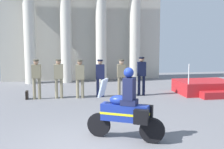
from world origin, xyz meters
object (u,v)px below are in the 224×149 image
officer_in_row_1 (59,75)px  officer_in_row_2 (80,76)px  motorcycle_with_rider (127,110)px  reviewing_stand (204,87)px  officer_in_row_0 (36,76)px  officer_in_row_5 (142,73)px  briefcase_on_ground (27,95)px  officer_in_row_3 (100,75)px  officer_in_row_4 (122,75)px

officer_in_row_1 → officer_in_row_2: bearing=176.3°
motorcycle_with_rider → officer_in_row_2: bearing=-51.6°
reviewing_stand → officer_in_row_0: (-7.74, 0.05, 0.72)m
officer_in_row_5 → motorcycle_with_rider: motorcycle_with_rider is taller
officer_in_row_0 → motorcycle_with_rider: (2.75, -5.51, -0.22)m
officer_in_row_2 → briefcase_on_ground: size_ratio=4.67×
officer_in_row_3 → briefcase_on_ground: (-3.19, 0.08, -0.81)m
officer_in_row_1 → motorcycle_with_rider: 5.83m
officer_in_row_0 → motorcycle_with_rider: bearing=120.3°
officer_in_row_1 → motorcycle_with_rider: bearing=111.9°
briefcase_on_ground → officer_in_row_5: bearing=-0.6°
officer_in_row_1 → officer_in_row_3: bearing=-177.1°
officer_in_row_2 → officer_in_row_5: size_ratio=0.95×
officer_in_row_1 → officer_in_row_4: (2.76, -0.17, -0.02)m
motorcycle_with_rider → briefcase_on_ground: 6.46m
reviewing_stand → officer_in_row_3: bearing=179.5°
officer_in_row_3 → officer_in_row_2: bearing=9.6°
officer_in_row_0 → officer_in_row_2: (1.85, -0.10, -0.02)m
reviewing_stand → motorcycle_with_rider: motorcycle_with_rider is taller
officer_in_row_0 → officer_in_row_4: bearing=-178.4°
officer_in_row_2 → motorcycle_with_rider: (0.90, -5.42, -0.20)m
officer_in_row_4 → officer_in_row_1: bearing=0.3°
reviewing_stand → briefcase_on_ground: size_ratio=6.97×
officer_in_row_4 → officer_in_row_5: officer_in_row_5 is taller
officer_in_row_2 → motorcycle_with_rider: bearing=103.2°
officer_in_row_2 → reviewing_stand: bearing=-175.8°
officer_in_row_1 → officer_in_row_4: bearing=-179.7°
briefcase_on_ground → officer_in_row_1: bearing=-2.1°
officer_in_row_4 → motorcycle_with_rider: bearing=83.8°
officer_in_row_4 → officer_in_row_0: bearing=1.6°
officer_in_row_4 → briefcase_on_ground: 4.21m
officer_in_row_1 → motorcycle_with_rider: size_ratio=0.90×
reviewing_stand → officer_in_row_4: bearing=-178.7°
officer_in_row_4 → briefcase_on_ground: officer_in_row_4 is taller
officer_in_row_2 → motorcycle_with_rider: size_ratio=0.89×
reviewing_stand → officer_in_row_2: bearing=-179.6°
officer_in_row_4 → briefcase_on_ground: size_ratio=4.67×
reviewing_stand → officer_in_row_2: officer_in_row_2 is taller
reviewing_stand → officer_in_row_0: bearing=179.6°
officer_in_row_3 → motorcycle_with_rider: motorcycle_with_rider is taller
officer_in_row_0 → briefcase_on_ground: 0.94m
officer_in_row_2 → briefcase_on_ground: 2.43m
officer_in_row_0 → motorcycle_with_rider: 6.16m
reviewing_stand → officer_in_row_1: officer_in_row_1 is taller
reviewing_stand → officer_in_row_1: 6.84m
officer_in_row_4 → briefcase_on_ground: (-4.13, 0.22, -0.81)m
officer_in_row_2 → briefcase_on_ground: bearing=-0.4°
reviewing_stand → motorcycle_with_rider: bearing=-132.4°
officer_in_row_2 → officer_in_row_5: 2.81m
officer_in_row_0 → motorcycle_with_rider: motorcycle_with_rider is taller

